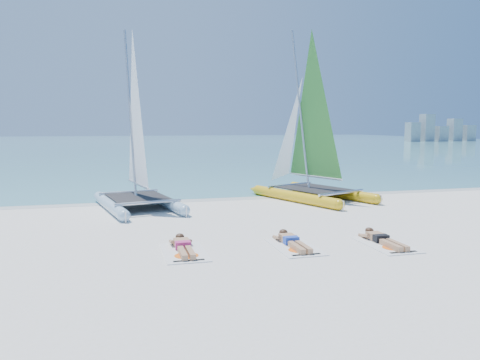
# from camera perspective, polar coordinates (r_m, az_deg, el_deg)

# --- Properties ---
(ground) EXTENTS (140.00, 140.00, 0.00)m
(ground) POSITION_cam_1_polar(r_m,az_deg,el_deg) (14.20, 3.29, -5.51)
(ground) COLOR silver
(ground) RESTS_ON ground
(sea) EXTENTS (140.00, 115.00, 0.01)m
(sea) POSITION_cam_1_polar(r_m,az_deg,el_deg) (76.38, -11.42, 4.34)
(sea) COLOR #74BDC1
(sea) RESTS_ON ground
(wet_sand_strip) EXTENTS (140.00, 1.40, 0.01)m
(wet_sand_strip) POSITION_cam_1_polar(r_m,az_deg,el_deg) (19.42, -1.70, -2.17)
(wet_sand_strip) COLOR beige
(wet_sand_strip) RESTS_ON ground
(distant_skyline) EXTENTS (14.00, 2.00, 5.00)m
(distant_skyline) POSITION_cam_1_polar(r_m,az_deg,el_deg) (94.97, 23.14, 5.54)
(distant_skyline) COLOR #A0A6B0
(distant_skyline) RESTS_ON ground
(catamaran_blue) EXTENTS (3.34, 5.33, 6.76)m
(catamaran_blue) POSITION_cam_1_polar(r_m,az_deg,el_deg) (17.26, -12.58, 3.28)
(catamaran_blue) COLOR #B6DEEF
(catamaran_blue) RESTS_ON ground
(catamaran_yellow) EXTENTS (4.24, 5.79, 7.14)m
(catamaran_yellow) POSITION_cam_1_polar(r_m,az_deg,el_deg) (19.42, 7.92, 4.43)
(catamaran_yellow) COLOR gold
(catamaran_yellow) RESTS_ON ground
(towel_a) EXTENTS (1.00, 1.85, 0.02)m
(towel_a) POSITION_cam_1_polar(r_m,az_deg,el_deg) (11.28, -6.80, -8.73)
(towel_a) COLOR white
(towel_a) RESTS_ON ground
(sunbather_a) EXTENTS (0.37, 1.73, 0.26)m
(sunbather_a) POSITION_cam_1_polar(r_m,az_deg,el_deg) (11.44, -6.94, -7.95)
(sunbather_a) COLOR tan
(sunbather_a) RESTS_ON towel_a
(towel_b) EXTENTS (1.00, 1.85, 0.02)m
(towel_b) POSITION_cam_1_polar(r_m,az_deg,el_deg) (11.75, 6.66, -8.10)
(towel_b) COLOR white
(towel_b) RESTS_ON ground
(sunbather_b) EXTENTS (0.37, 1.73, 0.26)m
(sunbather_b) POSITION_cam_1_polar(r_m,az_deg,el_deg) (11.89, 6.33, -7.37)
(sunbather_b) COLOR tan
(sunbather_b) RESTS_ON towel_b
(towel_c) EXTENTS (1.00, 1.85, 0.02)m
(towel_c) POSITION_cam_1_polar(r_m,az_deg,el_deg) (12.43, 17.35, -7.54)
(towel_c) COLOR white
(towel_c) RESTS_ON ground
(sunbather_c) EXTENTS (0.37, 1.73, 0.26)m
(sunbather_c) POSITION_cam_1_polar(r_m,az_deg,el_deg) (12.56, 16.90, -6.86)
(sunbather_c) COLOR tan
(sunbather_c) RESTS_ON towel_c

